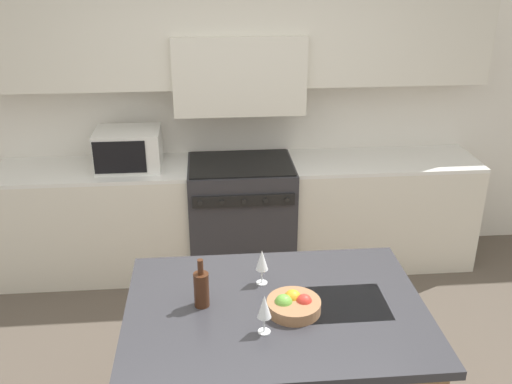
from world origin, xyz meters
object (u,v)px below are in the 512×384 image
Objects in this scene: wine_bottle at (201,288)px; fruit_bowl at (293,304)px; range_stove at (241,216)px; wine_glass_near at (264,308)px; wine_glass_far at (262,261)px; microwave at (129,149)px.

fruit_bowl is (0.44, -0.08, -0.06)m from wine_bottle.
wine_glass_near is at bearing -90.78° from range_stove.
wine_glass_near and wine_glass_far have the same top height.
fruit_bowl is at bearing 44.76° from wine_glass_near.
fruit_bowl is at bearing -63.32° from wine_glass_far.
range_stove is 1.08m from microwave.
range_stove is 2.08m from fruit_bowl.
microwave is at bearing 116.41° from fruit_bowl.
wine_bottle is at bearing -73.72° from microwave.
microwave is (-0.88, 0.02, 0.61)m from range_stove.
wine_glass_near is at bearing -135.24° from fruit_bowl.
microwave is 2.27m from fruit_bowl.
fruit_bowl is (0.13, -2.01, 0.49)m from range_stove.
fruit_bowl is (1.01, -2.03, -0.12)m from microwave.
wine_bottle is at bearing 169.17° from fruit_bowl.
range_stove is at bearing 93.62° from fruit_bowl.
range_stove is 2.03m from wine_bottle.
wine_glass_near is at bearing -93.98° from wine_glass_far.
range_stove is 4.80× the size of wine_glass_far.
wine_glass_far reaches higher than range_stove.
wine_bottle is 0.37m from wine_glass_near.
wine_bottle is 0.45m from fruit_bowl.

